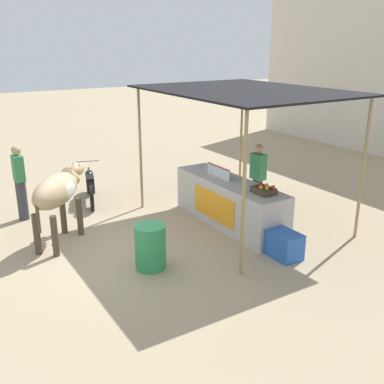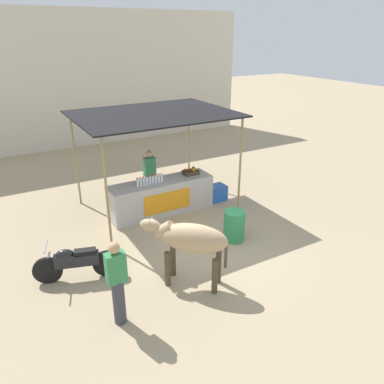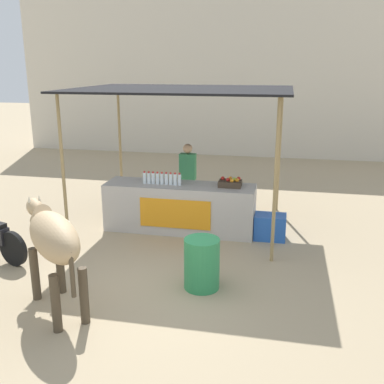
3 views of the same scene
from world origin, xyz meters
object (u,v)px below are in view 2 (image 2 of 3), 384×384
(motorcycle_parked, at_px, (76,262))
(passerby_on_street, at_px, (117,283))
(fruit_crate, at_px, (191,172))
(water_barrel, at_px, (234,226))
(stall_counter, at_px, (161,197))
(cow, at_px, (190,240))
(cooler_box, at_px, (216,193))
(vendor_behind_counter, at_px, (150,176))

(motorcycle_parked, distance_m, passerby_on_street, 1.74)
(fruit_crate, relative_size, water_barrel, 0.56)
(stall_counter, xyz_separation_m, water_barrel, (0.89, -2.32, -0.09))
(fruit_crate, height_order, cow, cow)
(cooler_box, bearing_deg, water_barrel, -112.46)
(stall_counter, height_order, vendor_behind_counter, vendor_behind_counter)
(passerby_on_street, bearing_deg, motorcycle_parked, 101.66)
(motorcycle_parked, bearing_deg, fruit_crate, 27.87)
(cooler_box, distance_m, passerby_on_street, 5.70)
(fruit_crate, distance_m, motorcycle_parked, 4.49)
(fruit_crate, distance_m, cooler_box, 1.14)
(cooler_box, bearing_deg, cow, -130.48)
(vendor_behind_counter, height_order, motorcycle_parked, vendor_behind_counter)
(motorcycle_parked, bearing_deg, cow, -32.99)
(cooler_box, relative_size, passerby_on_street, 0.36)
(fruit_crate, relative_size, passerby_on_street, 0.27)
(fruit_crate, distance_m, cow, 3.89)
(water_barrel, relative_size, passerby_on_street, 0.47)
(water_barrel, height_order, cow, cow)
(fruit_crate, xyz_separation_m, motorcycle_parked, (-3.93, -2.08, -0.61))
(stall_counter, relative_size, cow, 1.94)
(stall_counter, distance_m, motorcycle_parked, 3.56)
(water_barrel, distance_m, passerby_on_street, 3.76)
(vendor_behind_counter, relative_size, water_barrel, 2.11)
(cooler_box, distance_m, water_barrel, 2.41)
(fruit_crate, xyz_separation_m, passerby_on_street, (-3.59, -3.74, -0.19))
(cow, xyz_separation_m, motorcycle_parked, (-1.99, 1.29, -0.61))
(cooler_box, xyz_separation_m, cow, (-2.75, -3.22, 0.79))
(stall_counter, relative_size, vendor_behind_counter, 1.82)
(stall_counter, height_order, water_barrel, stall_counter)
(cooler_box, bearing_deg, stall_counter, 176.93)
(water_barrel, height_order, passerby_on_street, passerby_on_street)
(vendor_behind_counter, height_order, cooler_box, vendor_behind_counter)
(cow, height_order, motorcycle_parked, cow)
(passerby_on_street, bearing_deg, water_barrel, 21.33)
(cow, height_order, passerby_on_street, passerby_on_street)
(cow, relative_size, motorcycle_parked, 0.89)
(stall_counter, xyz_separation_m, passerby_on_street, (-2.58, -3.68, 0.37))
(cooler_box, relative_size, water_barrel, 0.77)
(fruit_crate, relative_size, motorcycle_parked, 0.25)
(stall_counter, bearing_deg, motorcycle_parked, -145.36)
(stall_counter, bearing_deg, vendor_behind_counter, 90.31)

